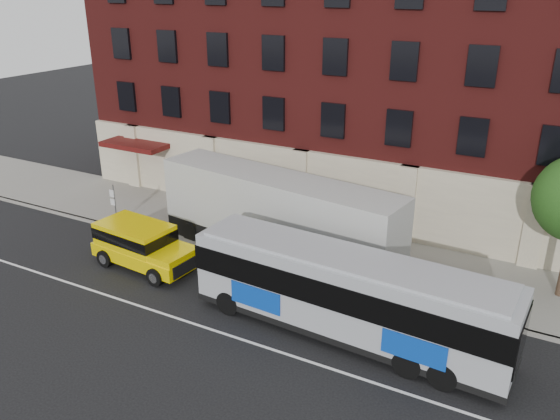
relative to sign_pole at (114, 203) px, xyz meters
The scene contains 9 objects.
ground 10.59m from the sign_pole, 35.87° to the right, with size 120.00×120.00×0.00m, color black.
sidewalk 9.07m from the sign_pole, 18.56° to the left, with size 60.00×6.00×0.15m, color gray.
kerb 8.61m from the sign_pole, ahead, with size 60.00×0.25×0.15m, color gray.
lane_line 10.31m from the sign_pole, 33.60° to the right, with size 60.00×0.12×0.01m, color white.
building 15.03m from the sign_pole, 51.75° to the left, with size 30.00×12.10×15.00m.
sign_pole is the anchor object (origin of this frame).
city_bus 15.33m from the sign_pole, 13.12° to the right, with size 12.42×3.32×3.37m.
yellow_suv 5.08m from the sign_pole, 33.09° to the right, with size 5.53×2.75×2.08m.
shipping_container 9.62m from the sign_pole, ahead, with size 12.85×4.41×4.20m.
Camera 1 is at (12.70, -14.43, 12.55)m, focal length 35.75 mm.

